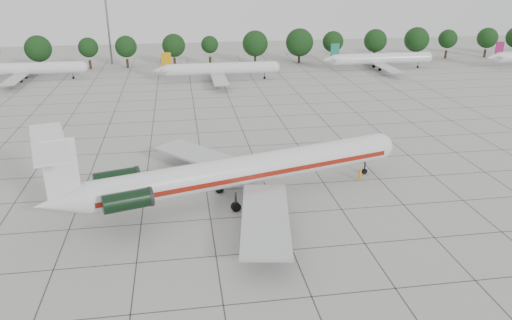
# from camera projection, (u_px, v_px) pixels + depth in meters

# --- Properties ---
(ground) EXTENTS (260.00, 260.00, 0.00)m
(ground) POSITION_uv_depth(u_px,v_px,m) (266.00, 187.00, 67.02)
(ground) COLOR #A4A49D
(ground) RESTS_ON ground
(apron_joints) EXTENTS (170.00, 170.00, 0.02)m
(apron_joints) POSITION_uv_depth(u_px,v_px,m) (250.00, 148.00, 80.78)
(apron_joints) COLOR #383838
(apron_joints) RESTS_ON ground
(main_airliner) EXTENTS (46.36, 35.65, 11.05)m
(main_airliner) POSITION_uv_depth(u_px,v_px,m) (232.00, 172.00, 61.72)
(main_airliner) COLOR silver
(main_airliner) RESTS_ON ground
(ground_crew) EXTENTS (0.75, 0.63, 1.74)m
(ground_crew) POSITION_uv_depth(u_px,v_px,m) (360.00, 175.00, 68.45)
(ground_crew) COLOR orange
(ground_crew) RESTS_ON ground
(bg_airliner_b) EXTENTS (28.24, 27.20, 7.40)m
(bg_airliner_b) POSITION_uv_depth(u_px,v_px,m) (25.00, 69.00, 125.69)
(bg_airliner_b) COLOR silver
(bg_airliner_b) RESTS_ON ground
(bg_airliner_c) EXTENTS (28.24, 27.20, 7.40)m
(bg_airliner_c) POSITION_uv_depth(u_px,v_px,m) (220.00, 69.00, 125.61)
(bg_airliner_c) COLOR silver
(bg_airliner_c) RESTS_ON ground
(bg_airliner_d) EXTENTS (28.24, 27.20, 7.40)m
(bg_airliner_d) POSITION_uv_depth(u_px,v_px,m) (380.00, 59.00, 138.76)
(bg_airliner_d) COLOR silver
(bg_airliner_d) RESTS_ON ground
(tree_line) EXTENTS (249.86, 8.44, 10.22)m
(tree_line) POSITION_uv_depth(u_px,v_px,m) (174.00, 45.00, 141.12)
(tree_line) COLOR #332114
(tree_line) RESTS_ON ground
(floodlight_mast) EXTENTS (1.60, 1.60, 25.45)m
(floodlight_mast) POSITION_uv_depth(u_px,v_px,m) (107.00, 14.00, 141.84)
(floodlight_mast) COLOR slate
(floodlight_mast) RESTS_ON ground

